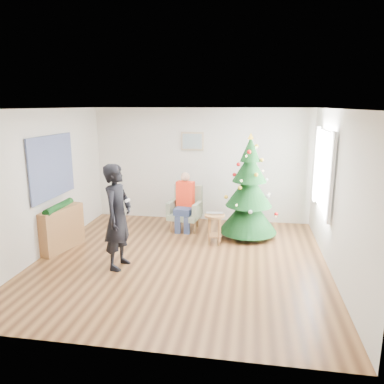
% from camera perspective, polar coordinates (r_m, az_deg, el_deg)
% --- Properties ---
extents(floor, '(5.00, 5.00, 0.00)m').
position_cam_1_polar(floor, '(6.66, -1.71, -10.39)').
color(floor, brown).
rests_on(floor, ground).
extents(ceiling, '(5.00, 5.00, 0.00)m').
position_cam_1_polar(ceiling, '(6.11, -1.88, 12.57)').
color(ceiling, white).
rests_on(ceiling, wall_back).
extents(wall_back, '(5.00, 0.00, 5.00)m').
position_cam_1_polar(wall_back, '(8.68, 1.38, 4.12)').
color(wall_back, silver).
rests_on(wall_back, floor).
extents(wall_front, '(5.00, 0.00, 5.00)m').
position_cam_1_polar(wall_front, '(3.93, -8.86, -7.26)').
color(wall_front, silver).
rests_on(wall_front, floor).
extents(wall_left, '(0.00, 5.00, 5.00)m').
position_cam_1_polar(wall_left, '(7.17, -21.82, 1.25)').
color(wall_left, silver).
rests_on(wall_left, floor).
extents(wall_right, '(0.00, 5.00, 5.00)m').
position_cam_1_polar(wall_right, '(6.29, 21.18, -0.26)').
color(wall_right, silver).
rests_on(wall_right, floor).
extents(window_panel, '(0.04, 1.30, 1.40)m').
position_cam_1_polar(window_panel, '(7.21, 19.51, 3.12)').
color(window_panel, white).
rests_on(window_panel, wall_right).
extents(curtains, '(0.05, 1.75, 1.50)m').
position_cam_1_polar(curtains, '(7.20, 19.28, 3.13)').
color(curtains, white).
rests_on(curtains, wall_right).
extents(christmas_tree, '(1.18, 1.18, 2.13)m').
position_cam_1_polar(christmas_tree, '(7.65, 8.67, 0.15)').
color(christmas_tree, '#3F2816').
rests_on(christmas_tree, floor).
extents(stool, '(0.40, 0.40, 0.60)m').
position_cam_1_polar(stool, '(7.32, 3.46, -5.64)').
color(stool, brown).
rests_on(stool, floor).
extents(laptop, '(0.35, 0.24, 0.03)m').
position_cam_1_polar(laptop, '(7.23, 3.49, -3.35)').
color(laptop, silver).
rests_on(laptop, stool).
extents(armchair, '(0.75, 0.70, 0.95)m').
position_cam_1_polar(armchair, '(8.17, -1.01, -3.31)').
color(armchair, gray).
rests_on(armchair, floor).
extents(seated_person, '(0.41, 0.57, 1.25)m').
position_cam_1_polar(seated_person, '(8.05, -1.15, -1.44)').
color(seated_person, navy).
rests_on(seated_person, armchair).
extents(standing_man, '(0.50, 0.69, 1.75)m').
position_cam_1_polar(standing_man, '(6.25, -11.24, -3.72)').
color(standing_man, black).
rests_on(standing_man, floor).
extents(game_controller, '(0.05, 0.13, 0.04)m').
position_cam_1_polar(game_controller, '(6.08, -9.81, -1.27)').
color(game_controller, white).
rests_on(game_controller, standing_man).
extents(console, '(0.52, 1.04, 0.80)m').
position_cam_1_polar(console, '(7.46, -19.40, -5.28)').
color(console, brown).
rests_on(console, floor).
extents(garland, '(0.14, 0.90, 0.14)m').
position_cam_1_polar(garland, '(7.34, -19.65, -2.16)').
color(garland, black).
rests_on(garland, console).
extents(tapestry, '(0.03, 1.50, 1.15)m').
position_cam_1_polar(tapestry, '(7.36, -20.53, 3.63)').
color(tapestry, black).
rests_on(tapestry, wall_left).
extents(framed_picture, '(0.52, 0.05, 0.42)m').
position_cam_1_polar(framed_picture, '(8.61, 0.04, 7.74)').
color(framed_picture, tan).
rests_on(framed_picture, wall_back).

